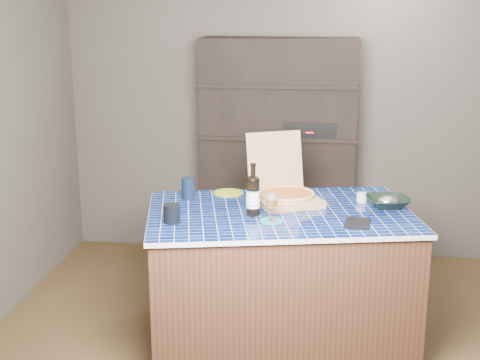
# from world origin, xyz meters

# --- Properties ---
(room) EXTENTS (3.50, 3.50, 3.50)m
(room) POSITION_xyz_m (0.00, 0.00, 1.25)
(room) COLOR #4E3B21
(room) RESTS_ON ground
(shelving_unit) EXTENTS (1.20, 0.41, 1.80)m
(shelving_unit) POSITION_xyz_m (0.00, 1.53, 0.90)
(shelving_unit) COLOR black
(shelving_unit) RESTS_ON floor
(kitchen_island) EXTENTS (1.73, 1.29, 0.85)m
(kitchen_island) POSITION_xyz_m (0.11, 0.14, 0.43)
(kitchen_island) COLOR #45261B
(kitchen_island) RESTS_ON floor
(pizza_box) EXTENTS (0.52, 0.56, 0.40)m
(pizza_box) POSITION_xyz_m (0.13, 0.34, 0.91)
(pizza_box) COLOR #9F7B52
(pizza_box) RESTS_ON kitchen_island
(mead_bottle) EXTENTS (0.08, 0.08, 0.31)m
(mead_bottle) POSITION_xyz_m (-0.04, 0.04, 0.98)
(mead_bottle) COLOR black
(mead_bottle) RESTS_ON kitchen_island
(teal_trivet) EXTENTS (0.13, 0.13, 0.01)m
(teal_trivet) POSITION_xyz_m (0.08, -0.07, 0.86)
(teal_trivet) COLOR teal
(teal_trivet) RESTS_ON kitchen_island
(wine_glass) EXTENTS (0.07, 0.07, 0.16)m
(wine_glass) POSITION_xyz_m (0.08, -0.07, 0.97)
(wine_glass) COLOR white
(wine_glass) RESTS_ON teal_trivet
(tumbler) EXTENTS (0.09, 0.09, 0.11)m
(tumbler) POSITION_xyz_m (-0.48, -0.15, 0.91)
(tumbler) COLOR black
(tumbler) RESTS_ON kitchen_island
(dvd_case) EXTENTS (0.16, 0.20, 0.01)m
(dvd_case) POSITION_xyz_m (0.56, -0.05, 0.86)
(dvd_case) COLOR black
(dvd_case) RESTS_ON kitchen_island
(bowl) EXTENTS (0.30, 0.30, 0.06)m
(bowl) POSITION_xyz_m (0.75, 0.30, 0.89)
(bowl) COLOR black
(bowl) RESTS_ON kitchen_island
(foil_contents) EXTENTS (0.13, 0.11, 0.06)m
(foil_contents) POSITION_xyz_m (0.75, 0.30, 0.89)
(foil_contents) COLOR #B1B3BD
(foil_contents) RESTS_ON bowl
(white_jar) EXTENTS (0.07, 0.07, 0.06)m
(white_jar) POSITION_xyz_m (0.60, 0.40, 0.88)
(white_jar) COLOR silver
(white_jar) RESTS_ON kitchen_island
(navy_cup) EXTENTS (0.08, 0.08, 0.13)m
(navy_cup) POSITION_xyz_m (-0.48, 0.34, 0.92)
(navy_cup) COLOR black
(navy_cup) RESTS_ON kitchen_island
(green_trivet) EXTENTS (0.20, 0.20, 0.01)m
(green_trivet) POSITION_xyz_m (-0.25, 0.49, 0.86)
(green_trivet) COLOR #979E22
(green_trivet) RESTS_ON kitchen_island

